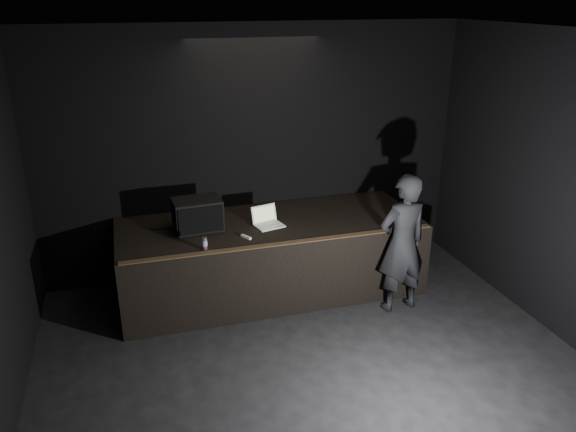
% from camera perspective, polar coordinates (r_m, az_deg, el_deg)
% --- Properties ---
extents(ground, '(7.00, 7.00, 0.00)m').
position_cam_1_polar(ground, '(5.77, 5.73, -20.06)').
color(ground, black).
rests_on(ground, ground).
extents(room_walls, '(6.10, 7.10, 3.52)m').
position_cam_1_polar(room_walls, '(4.68, 6.65, -1.21)').
color(room_walls, black).
rests_on(room_walls, ground).
extents(stage_riser, '(4.00, 1.50, 1.00)m').
position_cam_1_polar(stage_riser, '(7.66, -1.79, -4.10)').
color(stage_riser, black).
rests_on(stage_riser, ground).
extents(riser_lip, '(3.92, 0.10, 0.01)m').
position_cam_1_polar(riser_lip, '(6.83, -0.30, -2.76)').
color(riser_lip, brown).
rests_on(riser_lip, stage_riser).
extents(stage_monitor, '(0.63, 0.48, 0.40)m').
position_cam_1_polar(stage_monitor, '(7.27, -9.17, 0.16)').
color(stage_monitor, black).
rests_on(stage_monitor, stage_riser).
extents(cable, '(0.91, 0.09, 0.02)m').
position_cam_1_polar(cable, '(7.42, -10.58, -1.07)').
color(cable, black).
rests_on(cable, stage_riser).
extents(laptop, '(0.42, 0.39, 0.24)m').
position_cam_1_polar(laptop, '(7.35, -2.14, -0.45)').
color(laptop, silver).
rests_on(laptop, stage_riser).
extents(beer_can, '(0.07, 0.07, 0.16)m').
position_cam_1_polar(beer_can, '(6.72, -8.46, -2.77)').
color(beer_can, silver).
rests_on(beer_can, stage_riser).
extents(plastic_cup, '(0.07, 0.07, 0.09)m').
position_cam_1_polar(plastic_cup, '(7.59, -4.03, 0.07)').
color(plastic_cup, white).
rests_on(plastic_cup, stage_riser).
extents(wii_remote, '(0.11, 0.15, 0.03)m').
position_cam_1_polar(wii_remote, '(6.99, -4.28, -2.14)').
color(wii_remote, silver).
rests_on(wii_remote, stage_riser).
extents(person, '(0.71, 0.51, 1.83)m').
position_cam_1_polar(person, '(7.18, 11.53, -2.76)').
color(person, black).
rests_on(person, ground).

